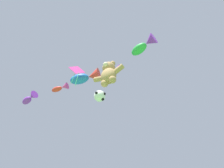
# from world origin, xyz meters

# --- Properties ---
(teddy_bear_kite) EXTENTS (2.32, 1.02, 2.35)m
(teddy_bear_kite) POSITION_xyz_m (1.06, 6.03, 13.17)
(teddy_bear_kite) COLOR tan
(soccer_ball_kite) EXTENTS (0.78, 0.78, 0.72)m
(soccer_ball_kite) POSITION_xyz_m (0.37, 6.17, 11.41)
(soccer_ball_kite) COLOR white
(fish_kite_emerald) EXTENTS (2.12, 1.16, 0.89)m
(fish_kite_emerald) POSITION_xyz_m (3.71, 6.66, 15.66)
(fish_kite_emerald) COLOR green
(fish_kite_teal) EXTENTS (1.45, 0.53, 0.48)m
(fish_kite_teal) POSITION_xyz_m (0.85, 6.94, 14.91)
(fish_kite_teal) COLOR #19ADB2
(fish_kite_cobalt) EXTENTS (2.63, 1.59, 1.09)m
(fish_kite_cobalt) POSITION_xyz_m (-1.52, 6.79, 15.58)
(fish_kite_cobalt) COLOR blue
(fish_kite_crimson) EXTENTS (1.54, 0.74, 0.57)m
(fish_kite_crimson) POSITION_xyz_m (-4.02, 6.59, 15.64)
(fish_kite_crimson) COLOR red
(fish_kite_violet) EXTENTS (1.65, 0.89, 0.71)m
(fish_kite_violet) POSITION_xyz_m (-6.80, 5.97, 15.36)
(fish_kite_violet) COLOR purple
(diamond_kite) EXTENTS (0.85, 1.09, 2.78)m
(diamond_kite) POSITION_xyz_m (-1.59, 5.67, 15.10)
(diamond_kite) COLOR #E53F9E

